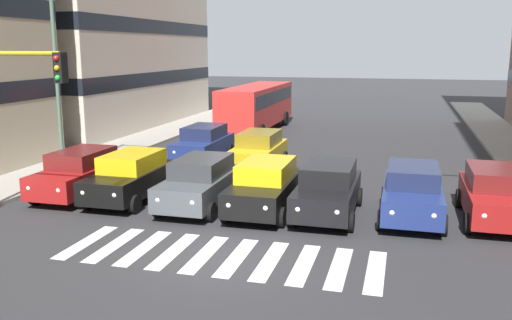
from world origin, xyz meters
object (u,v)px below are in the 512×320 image
Objects in this scene: car_3 at (265,186)px; car_row2_0 at (203,143)px; street_lamp_right at (67,66)px; car_1 at (412,192)px; car_2 at (328,189)px; car_row2_1 at (258,150)px; bus_behind_traffic at (257,103)px; car_6 at (81,173)px; car_0 at (495,194)px; car_4 at (201,182)px; car_5 at (131,176)px.

car_row2_0 is at bearing -56.13° from car_3.
street_lamp_right is (9.14, -2.72, 3.84)m from car_3.
car_1 is 1.00× the size of car_2.
car_1 is 8.83m from car_row2_1.
car_6 is at bearing 83.16° from bus_behind_traffic.
car_1 is at bearing 8.21° from car_0.
car_1 is 1.00× the size of car_3.
car_0 is 1.00× the size of car_row2_1.
car_3 is at bearing 6.76° from car_0.
bus_behind_traffic is at bearing -60.21° from car_1.
car_6 and car_row2_0 have the same top height.
car_3 is at bearing 3.41° from car_2.
car_3 is 1.00× the size of car_row2_0.
bus_behind_traffic is at bearing -74.04° from car_3.
car_row2_0 is at bearing -21.02° from car_row2_1.
car_4 is 17.93m from bus_behind_traffic.
car_row2_0 is 1.00× the size of car_row2_1.
bus_behind_traffic is at bearing -90.00° from car_5.
car_row2_1 is at bearing 105.41° from bus_behind_traffic.
car_2 is at bearing 8.10° from car_0.
car_row2_1 is 11.84m from bus_behind_traffic.
car_5 is 6.90m from car_row2_1.
car_3 is (2.09, 0.12, 0.00)m from car_2.
car_0 is 0.60× the size of street_lamp_right.
car_row2_1 is (-5.23, -6.10, 0.00)m from car_6.
street_lamp_right is at bearing -12.99° from car_2.
car_2 is 12.15m from street_lamp_right.
car_4 is 8.31m from street_lamp_right.
car_0 and car_row2_0 have the same top height.
bus_behind_traffic is 15.75m from street_lamp_right.
car_3 is 8.99m from car_row2_0.
car_row2_0 is 10.23m from bus_behind_traffic.
car_0 is 12.36m from car_5.
bus_behind_traffic reaches higher than car_3.
car_3 is at bearing 178.61° from car_6.
car_4 is (2.30, 0.04, 0.00)m from car_3.
car_1 is at bearing 144.55° from car_row2_0.
street_lamp_right reaches higher than car_4.
street_lamp_right reaches higher than car_1.
car_5 is at bearing 90.00° from bus_behind_traffic.
car_1 is at bearing -178.43° from car_6.
car_5 is at bearing 147.70° from street_lamp_right.
car_row2_1 is at bearing -130.60° from car_6.
car_2 is 1.00× the size of car_row2_1.
car_1 is 14.60m from street_lamp_right.
car_0 is at bearing -174.64° from car_4.
car_5 is 6.17m from street_lamp_right.
car_6 is (2.10, -0.04, 0.00)m from car_5.
street_lamp_right is at bearing -32.30° from car_5.
car_1 is at bearing 170.95° from street_lamp_right.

